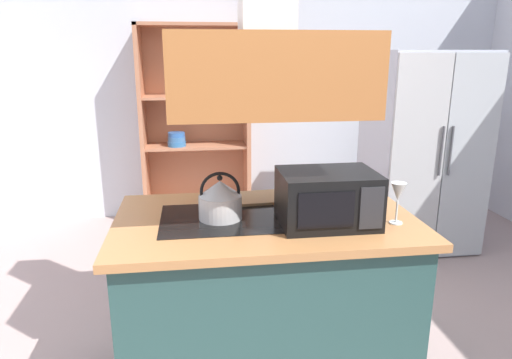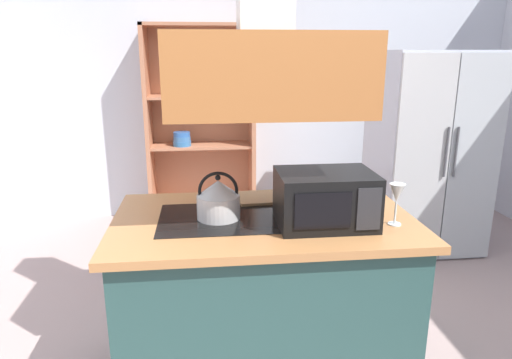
% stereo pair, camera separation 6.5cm
% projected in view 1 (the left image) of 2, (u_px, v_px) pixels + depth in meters
% --- Properties ---
extents(wall_back, '(6.00, 0.12, 2.70)m').
position_uv_depth(wall_back, '(223.00, 88.00, 4.80)').
color(wall_back, silver).
rests_on(wall_back, ground).
extents(kitchen_island, '(1.52, 0.92, 0.90)m').
position_uv_depth(kitchen_island, '(265.00, 295.00, 2.46)').
color(kitchen_island, '#274844').
rests_on(kitchen_island, ground).
extents(range_hood, '(0.90, 0.70, 1.27)m').
position_uv_depth(range_hood, '(266.00, 47.00, 2.12)').
color(range_hood, '#A5612F').
extents(refrigerator, '(0.90, 0.78, 1.73)m').
position_uv_depth(refrigerator, '(421.00, 151.00, 4.05)').
color(refrigerator, '#AEB3C0').
rests_on(refrigerator, ground).
extents(dish_cabinet, '(1.07, 0.40, 1.97)m').
position_uv_depth(dish_cabinet, '(196.00, 137.00, 4.68)').
color(dish_cabinet, '#B67250').
rests_on(dish_cabinet, ground).
extents(kettle, '(0.22, 0.22, 0.24)m').
position_uv_depth(kettle, '(220.00, 200.00, 2.28)').
color(kettle, beige).
rests_on(kettle, kitchen_island).
extents(cutting_board, '(0.36, 0.27, 0.02)m').
position_uv_depth(cutting_board, '(268.00, 197.00, 2.62)').
color(cutting_board, '#A98053').
rests_on(cutting_board, kitchen_island).
extents(microwave, '(0.46, 0.35, 0.26)m').
position_uv_depth(microwave, '(327.00, 198.00, 2.22)').
color(microwave, black).
rests_on(microwave, kitchen_island).
extents(wine_glass_on_counter, '(0.08, 0.08, 0.21)m').
position_uv_depth(wine_glass_on_counter, '(398.00, 194.00, 2.21)').
color(wine_glass_on_counter, silver).
rests_on(wine_glass_on_counter, kitchen_island).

